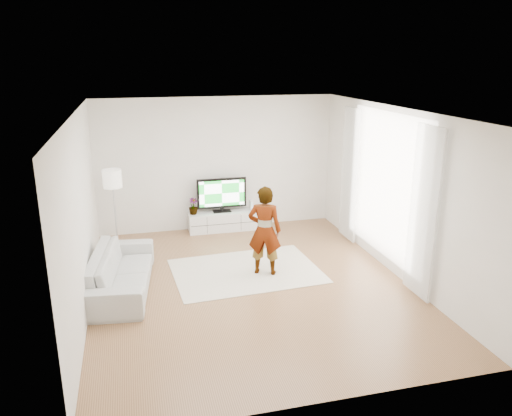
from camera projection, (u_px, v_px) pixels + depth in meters
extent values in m
plane|color=#9C6D46|center=(251.00, 285.00, 8.14)|extent=(6.00, 6.00, 0.00)
plane|color=white|center=(250.00, 112.00, 7.32)|extent=(6.00, 6.00, 0.00)
cube|color=white|center=(81.00, 215.00, 7.14)|extent=(0.02, 6.00, 2.80)
cube|color=white|center=(396.00, 192.00, 8.32)|extent=(0.02, 6.00, 2.80)
cube|color=white|center=(217.00, 164.00, 10.51)|extent=(5.00, 0.02, 2.80)
cube|color=white|center=(321.00, 285.00, 4.95)|extent=(5.00, 0.02, 2.80)
cube|color=white|center=(386.00, 185.00, 8.58)|extent=(0.01, 2.60, 2.50)
cube|color=white|center=(423.00, 213.00, 7.38)|extent=(0.04, 0.70, 2.60)
cube|color=white|center=(350.00, 175.00, 9.79)|extent=(0.04, 0.70, 2.60)
cube|color=silver|center=(222.00, 221.00, 10.66)|extent=(1.45, 0.41, 0.41)
cube|color=black|center=(224.00, 224.00, 10.47)|extent=(1.40, 0.00, 0.01)
cube|color=black|center=(207.00, 225.00, 10.38)|extent=(0.01, 0.00, 0.36)
cube|color=black|center=(241.00, 223.00, 10.55)|extent=(0.01, 0.00, 0.36)
cube|color=black|center=(222.00, 211.00, 10.62)|extent=(0.37, 0.21, 0.02)
cube|color=black|center=(222.00, 209.00, 10.61)|extent=(0.07, 0.05, 0.07)
cube|color=black|center=(222.00, 193.00, 10.51)|extent=(1.05, 0.06, 0.64)
cube|color=#179027|center=(222.00, 193.00, 10.47)|extent=(0.95, 0.01, 0.54)
cube|color=white|center=(251.00, 205.00, 10.71)|extent=(0.06, 0.16, 0.22)
cube|color=#4CB2FF|center=(252.00, 205.00, 10.63)|extent=(0.01, 0.00, 0.12)
imported|color=#3F7238|center=(193.00, 206.00, 10.40)|extent=(0.26, 0.26, 0.35)
cube|color=beige|center=(246.00, 271.00, 8.66)|extent=(2.59, 1.94, 0.01)
imported|color=#334772|center=(265.00, 231.00, 8.35)|extent=(0.66, 0.55, 1.54)
imported|color=beige|center=(121.00, 271.00, 7.89)|extent=(1.11, 2.28, 0.64)
cylinder|color=silver|center=(118.00, 248.00, 9.70)|extent=(0.27, 0.27, 0.02)
cylinder|color=silver|center=(116.00, 218.00, 9.52)|extent=(0.03, 0.03, 1.20)
cylinder|color=white|center=(112.00, 179.00, 9.30)|extent=(0.35, 0.35, 0.34)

